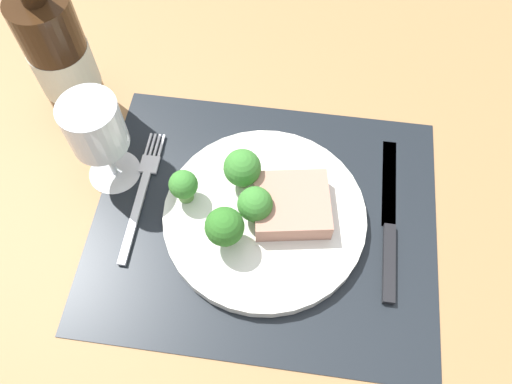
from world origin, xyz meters
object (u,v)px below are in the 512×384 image
at_px(fork, 141,193).
at_px(plate, 265,216).
at_px(wine_bottle, 61,59).
at_px(wine_glass, 96,130).
at_px(knife, 389,230).
at_px(steak, 292,205).

bearing_deg(fork, plate, -6.61).
height_order(fork, wine_bottle, wine_bottle).
bearing_deg(wine_bottle, wine_glass, -53.50).
relative_size(knife, wine_bottle, 0.82).
bearing_deg(plate, steak, 15.45).
relative_size(knife, wine_glass, 1.67).
bearing_deg(plate, knife, 1.96).
height_order(steak, wine_bottle, wine_bottle).
xyz_separation_m(plate, fork, (-0.16, 0.01, -0.01)).
distance_m(fork, wine_glass, 0.10).
bearing_deg(knife, wine_glass, 176.02).
relative_size(plate, fork, 1.31).
xyz_separation_m(knife, wine_glass, (-0.36, 0.04, 0.09)).
bearing_deg(steak, wine_bottle, 156.79).
xyz_separation_m(steak, knife, (0.12, -0.00, -0.03)).
xyz_separation_m(fork, wine_glass, (-0.04, 0.03, 0.09)).
bearing_deg(wine_glass, fork, -33.09).
relative_size(plate, wine_glass, 1.82).
distance_m(steak, fork, 0.20).
bearing_deg(knife, fork, -179.67).
distance_m(plate, fork, 0.16).
xyz_separation_m(fork, wine_bottle, (-0.12, 0.13, 0.09)).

